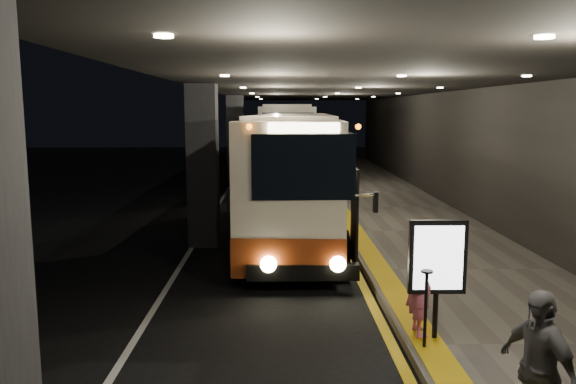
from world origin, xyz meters
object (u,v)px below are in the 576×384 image
object	(u,v)px
passenger_boarding	(421,283)
info_sign	(438,259)
coach_main	(295,180)
coach_third	(284,137)
passenger_waiting_grey	(537,369)
stanchion_post	(426,310)
coach_second	(286,144)

from	to	relation	value
passenger_boarding	info_sign	world-z (taller)	info_sign
coach_main	coach_third	bearing A→B (deg)	93.11
passenger_waiting_grey	coach_main	bearing A→B (deg)	171.30
coach_main	info_sign	size ratio (longest dim) A/B	5.95
passenger_waiting_grey	coach_third	bearing A→B (deg)	163.19
passenger_waiting_grey	stanchion_post	xyz separation A→B (m)	(-0.51, 2.50, -0.27)
coach_second	passenger_boarding	world-z (taller)	coach_second
coach_second	info_sign	world-z (taller)	coach_second
coach_third	passenger_boarding	world-z (taller)	coach_third
coach_second	stanchion_post	bearing A→B (deg)	-85.22
coach_third	info_sign	world-z (taller)	coach_third
coach_second	stanchion_post	distance (m)	22.64
coach_main	passenger_boarding	distance (m)	7.97
passenger_waiting_grey	info_sign	distance (m)	2.88
coach_second	passenger_waiting_grey	distance (m)	25.16
passenger_boarding	passenger_waiting_grey	world-z (taller)	passenger_waiting_grey
passenger_waiting_grey	coach_second	bearing A→B (deg)	164.79
stanchion_post	coach_main	bearing A→B (deg)	101.70
passenger_waiting_grey	info_sign	size ratio (longest dim) A/B	0.91
coach_main	info_sign	distance (m)	8.17
coach_third	passenger_waiting_grey	world-z (taller)	coach_third
passenger_boarding	passenger_waiting_grey	size ratio (longest dim) A/B	0.98
passenger_waiting_grey	info_sign	bearing A→B (deg)	164.93
coach_second	stanchion_post	size ratio (longest dim) A/B	10.32
coach_third	info_sign	distance (m)	33.24
coach_second	passenger_waiting_grey	world-z (taller)	coach_second
coach_second	coach_third	distance (m)	10.98
coach_third	stanchion_post	bearing A→B (deg)	-83.26
stanchion_post	info_sign	bearing A→B (deg)	53.52
coach_third	passenger_boarding	size ratio (longest dim) A/B	6.72
coach_main	passenger_waiting_grey	xyz separation A→B (m)	(2.23, -10.77, -0.66)
stanchion_post	passenger_boarding	bearing A→B (deg)	84.57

